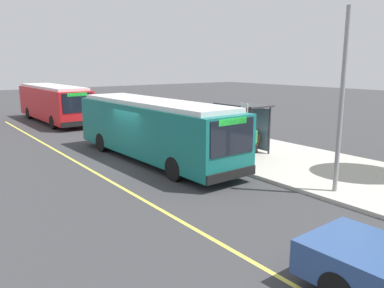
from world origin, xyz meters
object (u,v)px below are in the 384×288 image
object	(u,v)px
waiting_bench	(246,142)
route_sign_post	(244,125)
pedestrian_commuter	(252,141)
transit_bus_main	(153,128)
transit_bus_second	(54,102)

from	to	relation	value
waiting_bench	route_sign_post	xyz separation A→B (m)	(1.94, -2.04, 1.32)
waiting_bench	pedestrian_commuter	xyz separation A→B (m)	(1.82, -1.36, 0.48)
transit_bus_main	route_sign_post	distance (m)	4.44
transit_bus_second	pedestrian_commuter	world-z (taller)	transit_bus_second
transit_bus_second	route_sign_post	world-z (taller)	same
waiting_bench	pedestrian_commuter	size ratio (longest dim) A/B	0.95
route_sign_post	pedestrian_commuter	bearing A→B (deg)	99.79
transit_bus_second	pedestrian_commuter	size ratio (longest dim) A/B	6.31
transit_bus_main	waiting_bench	size ratio (longest dim) A/B	7.01
route_sign_post	pedestrian_commuter	size ratio (longest dim) A/B	1.66
transit_bus_main	transit_bus_second	size ratio (longest dim) A/B	1.05
transit_bus_second	waiting_bench	distance (m)	17.83
route_sign_post	transit_bus_second	bearing A→B (deg)	-172.03
transit_bus_second	route_sign_post	bearing A→B (deg)	7.97
transit_bus_second	waiting_bench	bearing A→B (deg)	15.37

